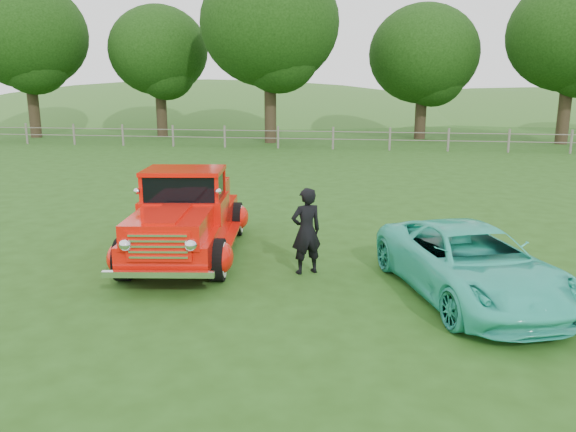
# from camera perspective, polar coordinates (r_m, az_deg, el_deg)

# --- Properties ---
(ground) EXTENTS (140.00, 140.00, 0.00)m
(ground) POSITION_cam_1_polar(r_m,az_deg,el_deg) (9.23, -6.96, -8.37)
(ground) COLOR #224713
(ground) RESTS_ON ground
(distant_hills) EXTENTS (116.00, 60.00, 18.00)m
(distant_hills) POSITION_cam_1_polar(r_m,az_deg,el_deg) (68.47, 3.70, 6.48)
(distant_hills) COLOR #365B21
(distant_hills) RESTS_ON ground
(fence_line) EXTENTS (48.00, 0.12, 1.20)m
(fence_line) POSITION_cam_1_polar(r_m,az_deg,el_deg) (30.46, 4.60, 7.90)
(fence_line) COLOR slate
(fence_line) RESTS_ON ground
(tree_far_west) EXTENTS (7.60, 7.60, 9.93)m
(tree_far_west) POSITION_cam_1_polar(r_m,az_deg,el_deg) (41.06, -25.05, 16.33)
(tree_far_west) COLOR #302418
(tree_far_west) RESTS_ON ground
(tree_mid_west) EXTENTS (6.40, 6.40, 8.46)m
(tree_mid_west) POSITION_cam_1_polar(r_m,az_deg,el_deg) (39.07, -13.03, 16.03)
(tree_mid_west) COLOR #302418
(tree_mid_west) RESTS_ON ground
(tree_near_west) EXTENTS (8.00, 8.00, 10.42)m
(tree_near_west) POSITION_cam_1_polar(r_m,az_deg,el_deg) (34.03, -1.86, 18.93)
(tree_near_west) COLOR #302418
(tree_near_west) RESTS_ON ground
(tree_near_east) EXTENTS (6.80, 6.80, 8.33)m
(tree_near_east) POSITION_cam_1_polar(r_m,az_deg,el_deg) (37.36, 13.63, 15.68)
(tree_near_east) COLOR #302418
(tree_near_east) RESTS_ON ground
(tree_mid_east) EXTENTS (7.20, 7.20, 9.44)m
(tree_mid_east) POSITION_cam_1_polar(r_m,az_deg,el_deg) (36.88, 26.95, 16.15)
(tree_mid_east) COLOR #302418
(tree_mid_east) RESTS_ON ground
(red_pickup) EXTENTS (2.75, 5.18, 1.78)m
(red_pickup) POSITION_cam_1_polar(r_m,az_deg,el_deg) (11.42, -10.29, -0.08)
(red_pickup) COLOR black
(red_pickup) RESTS_ON ground
(teal_sedan) EXTENTS (3.22, 4.56, 1.15)m
(teal_sedan) POSITION_cam_1_polar(r_m,az_deg,el_deg) (9.54, 18.05, -4.55)
(teal_sedan) COLOR #32C9AE
(teal_sedan) RESTS_ON ground
(man) EXTENTS (0.69, 0.63, 1.59)m
(man) POSITION_cam_1_polar(r_m,az_deg,el_deg) (10.16, 1.86, -1.53)
(man) COLOR black
(man) RESTS_ON ground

